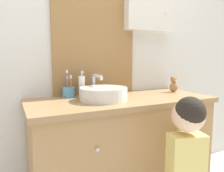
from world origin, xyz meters
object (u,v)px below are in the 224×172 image
at_px(child_figure, 187,151).
at_px(teddy_bear, 174,84).
at_px(soap_dispenser, 82,86).
at_px(sink_basin, 103,93).
at_px(toothbrush_holder, 69,92).

relative_size(child_figure, teddy_bear, 6.41).
xyz_separation_m(soap_dispenser, child_figure, (0.42, -0.64, -0.33)).
bearing_deg(teddy_bear, child_figure, -123.64).
xyz_separation_m(child_figure, teddy_bear, (0.35, 0.53, 0.32)).
bearing_deg(teddy_bear, soap_dispenser, 172.01).
bearing_deg(soap_dispenser, teddy_bear, -7.99).
relative_size(sink_basin, soap_dispenser, 1.98).
bearing_deg(sink_basin, child_figure, -54.98).
bearing_deg(toothbrush_holder, teddy_bear, -9.05).
xyz_separation_m(toothbrush_holder, child_figure, (0.52, -0.67, -0.29)).
relative_size(soap_dispenser, teddy_bear, 1.42).
xyz_separation_m(sink_basin, soap_dispenser, (-0.10, 0.18, 0.03)).
distance_m(sink_basin, toothbrush_holder, 0.28).
height_order(toothbrush_holder, child_figure, toothbrush_holder).
relative_size(toothbrush_holder, soap_dispenser, 1.05).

